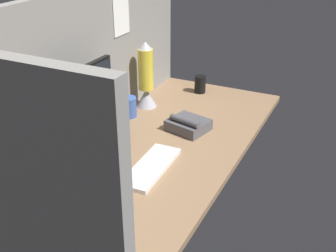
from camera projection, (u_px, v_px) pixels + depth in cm
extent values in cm
cube|color=#8C6B4C|center=(154.00, 149.00, 201.97)|extent=(180.00, 80.00, 3.00)
cube|color=gray|center=(84.00, 65.00, 200.22)|extent=(180.00, 5.00, 70.69)
cube|color=white|center=(121.00, 16.00, 216.10)|extent=(14.61, 0.40, 19.69)
cube|color=gray|center=(4.00, 175.00, 115.26)|extent=(5.00, 80.00, 70.69)
cylinder|color=black|center=(91.00, 149.00, 197.11)|extent=(18.00, 18.00, 1.80)
cylinder|color=black|center=(90.00, 137.00, 194.24)|extent=(3.20, 3.20, 11.00)
cube|color=black|center=(85.00, 98.00, 185.78)|extent=(40.00, 2.40, 28.47)
cube|color=black|center=(87.00, 98.00, 185.23)|extent=(37.60, 0.60, 26.07)
cube|color=silver|center=(151.00, 167.00, 183.11)|extent=(37.52, 14.55, 2.00)
ellipsoid|color=#99999E|center=(120.00, 199.00, 161.33)|extent=(6.95, 10.32, 3.40)
cylinder|color=black|center=(200.00, 84.00, 260.92)|extent=(6.93, 6.93, 10.64)
cylinder|color=#B2B2B7|center=(24.00, 191.00, 161.04)|extent=(6.59, 6.59, 9.31)
cylinder|color=#38569E|center=(128.00, 107.00, 229.48)|extent=(8.89, 8.89, 11.13)
torus|color=#38569E|center=(133.00, 103.00, 233.44)|extent=(5.90, 1.00, 5.90)
cone|color=#A5A5AD|center=(147.00, 98.00, 242.04)|extent=(11.68, 11.68, 10.62)
cylinder|color=gold|center=(146.00, 70.00, 234.42)|extent=(8.50, 8.50, 23.36)
cone|color=#A5A5AD|center=(145.00, 45.00, 228.23)|extent=(7.65, 7.65, 4.25)
cube|color=#4C4C51|center=(188.00, 125.00, 215.80)|extent=(20.88, 22.37, 5.60)
cylinder|color=#4C4C51|center=(185.00, 121.00, 210.08)|extent=(7.01, 17.38, 3.20)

